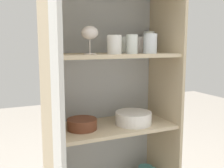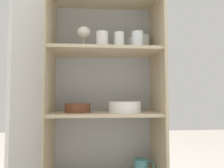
% 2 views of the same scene
% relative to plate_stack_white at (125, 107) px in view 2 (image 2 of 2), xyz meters
% --- Properties ---
extents(cupboard_back_panel, '(0.74, 0.02, 1.49)m').
position_rel_plate_stack_white_xyz_m(cupboard_back_panel, '(-0.13, 0.21, -0.01)').
color(cupboard_back_panel, '#B2B7BC').
rests_on(cupboard_back_panel, ground_plane).
extents(cupboard_side_left, '(0.02, 0.38, 1.49)m').
position_rel_plate_stack_white_xyz_m(cupboard_side_left, '(-0.49, 0.03, -0.01)').
color(cupboard_side_left, '#CCB793').
rests_on(cupboard_side_left, ground_plane).
extents(cupboard_side_right, '(0.02, 0.38, 1.49)m').
position_rel_plate_stack_white_xyz_m(cupboard_side_right, '(0.23, 0.03, -0.01)').
color(cupboard_side_right, '#CCB793').
rests_on(cupboard_side_right, ground_plane).
extents(shelf_board_middle, '(0.70, 0.34, 0.02)m').
position_rel_plate_stack_white_xyz_m(shelf_board_middle, '(-0.13, 0.03, -0.05)').
color(shelf_board_middle, beige).
extents(shelf_board_upper, '(0.70, 0.34, 0.02)m').
position_rel_plate_stack_white_xyz_m(shelf_board_upper, '(-0.13, 0.03, 0.37)').
color(shelf_board_upper, beige).
extents(cupboard_door, '(0.06, 0.36, 1.49)m').
position_rel_plate_stack_white_xyz_m(cupboard_door, '(-0.52, -0.34, -0.01)').
color(cupboard_door, silver).
rests_on(cupboard_door, ground_plane).
extents(tumbler_glass_0, '(0.08, 0.08, 0.11)m').
position_rel_plate_stack_white_xyz_m(tumbler_glass_0, '(0.08, -0.04, 0.43)').
color(tumbler_glass_0, white).
rests_on(tumbler_glass_0, shelf_board_upper).
extents(tumbler_glass_1, '(0.08, 0.08, 0.09)m').
position_rel_plate_stack_white_xyz_m(tumbler_glass_1, '(-0.03, 0.05, 0.43)').
color(tumbler_glass_1, white).
rests_on(tumbler_glass_1, shelf_board_upper).
extents(tumbler_glass_2, '(0.08, 0.08, 0.10)m').
position_rel_plate_stack_white_xyz_m(tumbler_glass_2, '(-0.15, -0.06, 0.43)').
color(tumbler_glass_2, white).
rests_on(tumbler_glass_2, shelf_board_upper).
extents(tumbler_glass_3, '(0.07, 0.07, 0.13)m').
position_rel_plate_stack_white_xyz_m(tumbler_glass_3, '(0.16, 0.11, 0.44)').
color(tumbler_glass_3, white).
rests_on(tumbler_glass_3, shelf_board_upper).
extents(tumbler_glass_4, '(0.07, 0.07, 0.10)m').
position_rel_plate_stack_white_xyz_m(tumbler_glass_4, '(0.07, 0.06, 0.43)').
color(tumbler_glass_4, silver).
rests_on(tumbler_glass_4, shelf_board_upper).
extents(tumbler_glass_5, '(0.06, 0.06, 0.10)m').
position_rel_plate_stack_white_xyz_m(tumbler_glass_5, '(-0.04, -0.04, 0.43)').
color(tumbler_glass_5, white).
rests_on(tumbler_glass_5, shelf_board_upper).
extents(wine_glass_0, '(0.09, 0.09, 0.15)m').
position_rel_plate_stack_white_xyz_m(wine_glass_0, '(-0.27, -0.01, 0.48)').
color(wine_glass_0, silver).
rests_on(wine_glass_0, shelf_board_upper).
extents(plate_stack_white, '(0.21, 0.21, 0.07)m').
position_rel_plate_stack_white_xyz_m(plate_stack_white, '(0.00, 0.00, 0.00)').
color(plate_stack_white, white).
rests_on(plate_stack_white, shelf_board_middle).
extents(mixing_bowl_large, '(0.17, 0.17, 0.06)m').
position_rel_plate_stack_white_xyz_m(mixing_bowl_large, '(-0.31, 0.03, -0.00)').
color(mixing_bowl_large, brown).
rests_on(mixing_bowl_large, shelf_board_middle).
extents(coffee_mug_primary, '(0.14, 0.09, 0.10)m').
position_rel_plate_stack_white_xyz_m(coffee_mug_primary, '(0.12, 0.04, -0.40)').
color(coffee_mug_primary, teal).
rests_on(coffee_mug_primary, shelf_board_lower).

